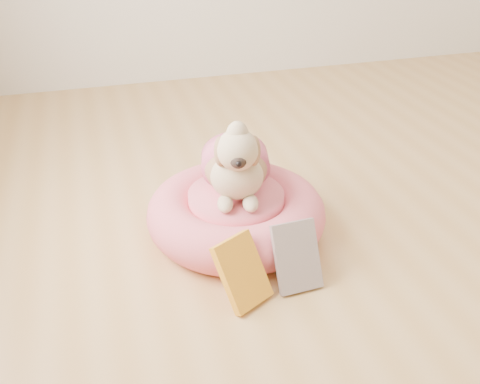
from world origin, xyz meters
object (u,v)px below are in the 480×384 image
object	(u,v)px
pet_bed	(236,213)
book_white	(297,257)
book_yellow	(242,272)
dog	(236,149)

from	to	relation	value
pet_bed	book_white	size ratio (longest dim) A/B	2.92
pet_bed	book_yellow	xyz separation A→B (m)	(-0.09, -0.36, 0.02)
book_white	book_yellow	bearing A→B (deg)	-176.79
pet_bed	book_white	world-z (taller)	book_white
book_yellow	book_white	xyz separation A→B (m)	(0.19, 0.02, 0.00)
pet_bed	book_yellow	world-z (taller)	book_yellow
dog	book_white	xyz separation A→B (m)	(0.10, -0.37, -0.22)
dog	book_white	distance (m)	0.44
book_yellow	book_white	size ratio (longest dim) A/B	0.99
book_yellow	pet_bed	bearing A→B (deg)	48.85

